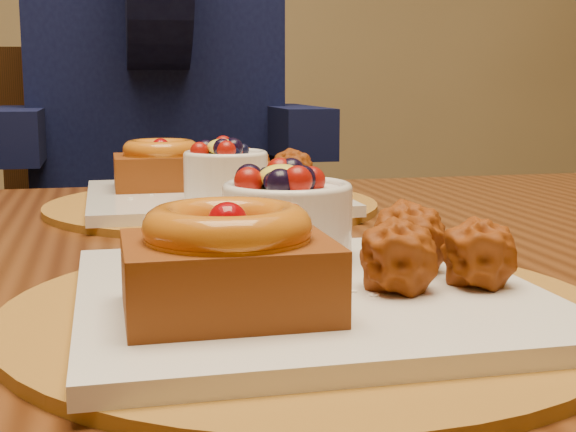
# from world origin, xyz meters

# --- Properties ---
(dining_table) EXTENTS (1.60, 0.90, 0.76)m
(dining_table) POSITION_xyz_m (0.01, -0.08, 0.68)
(dining_table) COLOR #3C1C0B
(dining_table) RESTS_ON ground
(place_setting_near) EXTENTS (0.38, 0.38, 0.09)m
(place_setting_near) POSITION_xyz_m (0.00, -0.30, 0.78)
(place_setting_near) COLOR brown
(place_setting_near) RESTS_ON dining_table
(place_setting_far) EXTENTS (0.38, 0.38, 0.09)m
(place_setting_far) POSITION_xyz_m (0.00, 0.13, 0.78)
(place_setting_far) COLOR brown
(place_setting_far) RESTS_ON dining_table
(chair_far) EXTENTS (0.53, 0.53, 0.97)m
(chair_far) POSITION_xyz_m (-0.10, 0.76, 0.54)
(chair_far) COLOR black
(chair_far) RESTS_ON ground
(diner) EXTENTS (0.54, 0.52, 0.89)m
(diner) POSITION_xyz_m (-0.02, 0.72, 0.95)
(diner) COLOR black
(diner) RESTS_ON ground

